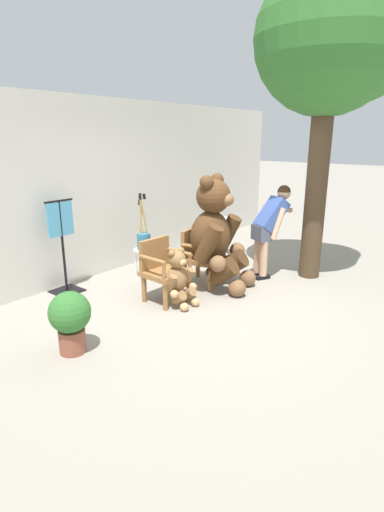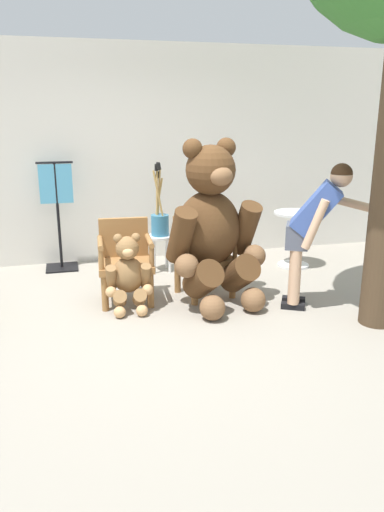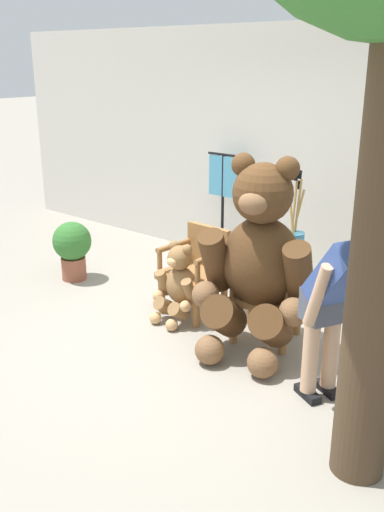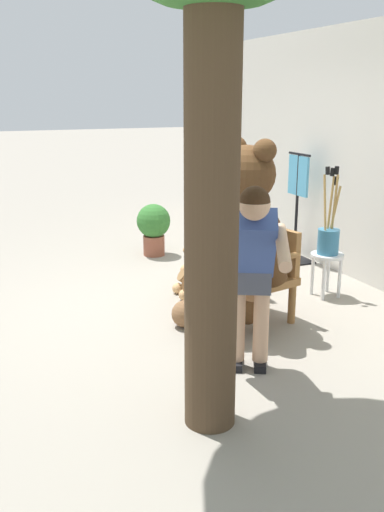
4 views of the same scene
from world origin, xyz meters
The scene contains 11 objects.
ground_plane centered at (0.00, 0.00, 0.00)m, with size 60.00×60.00×0.00m, color gray.
back_wall centered at (0.00, 2.40, 1.40)m, with size 10.00×0.16×2.80m, color beige.
wooden_chair_left centered at (-0.42, 0.74, 0.46)m, with size 0.59×0.55×0.86m.
wooden_chair_right centered at (0.41, 0.74, 0.46)m, with size 0.66×0.63×0.86m.
teddy_bear_large centered at (0.45, 0.47, 0.83)m, with size 1.05×1.05×1.70m.
teddy_bear_small centered at (-0.43, 0.46, 0.39)m, with size 0.47×0.46×0.79m.
person_visitor centered at (1.36, 0.07, 0.89)m, with size 0.89×0.52×1.48m.
white_stool centered at (0.12, 1.66, 0.36)m, with size 0.34×0.34×0.46m.
brush_bucket centered at (0.12, 1.66, 0.65)m, with size 0.22×0.22×0.90m.
potted_plant centered at (-2.08, 0.53, 0.40)m, with size 0.44×0.44×0.68m.
clothing_display_stand centered at (-1.10, 2.07, 0.72)m, with size 0.44×0.40×1.36m.
Camera 3 is at (2.87, -3.37, 2.43)m, focal length 40.00 mm.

